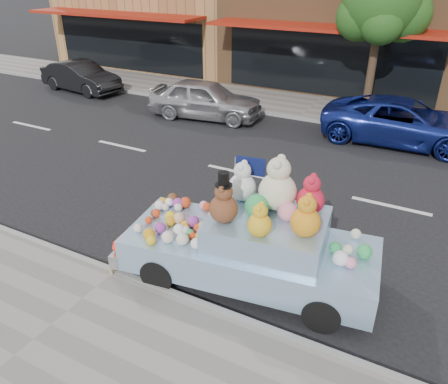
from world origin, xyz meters
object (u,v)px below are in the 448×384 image
Objects in this scene: street_tree at (382,8)px; car_dark at (81,77)px; car_blue at (403,122)px; art_car at (252,241)px; car_silver at (205,99)px.

street_tree is 12.35m from car_dark.
car_blue is 8.40m from art_car.
street_tree is 1.35× the size of car_dark.
street_tree is at bearing -68.75° from car_silver.
art_car is at bearing -153.31° from car_silver.
car_blue is at bearing -92.06° from car_silver.
street_tree reaches higher than car_silver.
art_car is at bearing -117.53° from car_dark.
car_blue is (1.50, -2.18, -3.02)m from street_tree.
car_blue is at bearing -82.61° from car_dark.
car_silver reaches higher than car_blue.
car_dark is (-11.75, -2.27, -3.06)m from street_tree.
art_car is (11.92, -8.21, 0.18)m from car_dark.
car_dark is (-6.62, 0.65, -0.05)m from car_silver.
car_silver is 9.24m from art_car.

